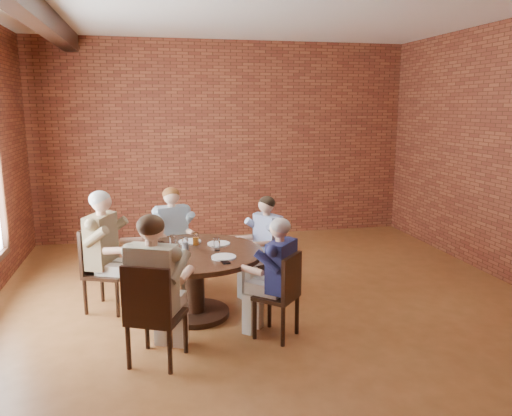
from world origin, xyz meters
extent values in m
plane|color=#995C2F|center=(0.00, 0.00, 0.00)|extent=(7.00, 7.00, 0.00)
plane|color=brown|center=(0.00, 3.50, 1.70)|extent=(7.00, 0.00, 7.00)
plane|color=brown|center=(0.00, -3.50, 1.70)|extent=(7.00, 0.00, 7.00)
cylinder|color=black|center=(-0.90, 0.06, 0.03)|extent=(0.76, 0.76, 0.06)
cylinder|color=black|center=(-0.90, 0.06, 0.35)|extent=(0.22, 0.22, 0.64)
cylinder|color=#3E2216|center=(-0.90, 0.06, 0.72)|extent=(1.52, 1.52, 0.05)
cube|color=black|center=(0.00, 0.53, 0.43)|extent=(0.51, 0.51, 0.04)
cube|color=black|center=(0.15, 0.61, 0.67)|extent=(0.21, 0.35, 0.43)
cylinder|color=black|center=(-0.21, 0.60, 0.21)|extent=(0.04, 0.04, 0.41)
cylinder|color=black|center=(-0.07, 0.31, 0.21)|extent=(0.04, 0.04, 0.41)
cylinder|color=black|center=(0.07, 0.74, 0.21)|extent=(0.04, 0.04, 0.41)
cylinder|color=black|center=(0.21, 0.46, 0.21)|extent=(0.04, 0.04, 0.41)
cube|color=black|center=(-1.07, 1.08, 0.43)|extent=(0.47, 0.47, 0.04)
cube|color=black|center=(-1.10, 1.26, 0.68)|extent=(0.41, 0.11, 0.46)
cylinder|color=black|center=(-1.21, 0.88, 0.21)|extent=(0.04, 0.04, 0.41)
cylinder|color=black|center=(-0.87, 0.94, 0.21)|extent=(0.04, 0.04, 0.41)
cylinder|color=black|center=(-1.27, 1.22, 0.21)|extent=(0.04, 0.04, 0.41)
cylinder|color=black|center=(-0.93, 1.28, 0.21)|extent=(0.04, 0.04, 0.41)
cube|color=black|center=(-1.84, 0.46, 0.43)|extent=(0.59, 0.59, 0.04)
cube|color=black|center=(-2.03, 0.54, 0.71)|extent=(0.21, 0.43, 0.51)
cylinder|color=black|center=(-1.74, 0.21, 0.21)|extent=(0.04, 0.04, 0.41)
cylinder|color=black|center=(-1.59, 0.57, 0.21)|extent=(0.04, 0.04, 0.41)
cylinder|color=black|center=(-2.10, 0.36, 0.21)|extent=(0.04, 0.04, 0.41)
cylinder|color=black|center=(-1.95, 0.72, 0.21)|extent=(0.04, 0.04, 0.41)
cube|color=black|center=(-1.33, -0.87, 0.43)|extent=(0.60, 0.60, 0.04)
cube|color=black|center=(-1.41, -1.05, 0.71)|extent=(0.43, 0.22, 0.51)
cylinder|color=black|center=(-1.07, -0.77, 0.21)|extent=(0.04, 0.04, 0.41)
cylinder|color=black|center=(-1.42, -0.61, 0.21)|extent=(0.04, 0.04, 0.41)
cylinder|color=black|center=(-1.23, -1.13, 0.21)|extent=(0.04, 0.04, 0.41)
cylinder|color=black|center=(-1.59, -0.96, 0.21)|extent=(0.04, 0.04, 0.41)
cube|color=black|center=(-0.15, -0.62, 0.43)|extent=(0.53, 0.53, 0.04)
cube|color=black|center=(-0.02, -0.73, 0.67)|extent=(0.28, 0.31, 0.43)
cylinder|color=black|center=(-0.16, -0.39, 0.21)|extent=(0.04, 0.04, 0.41)
cylinder|color=black|center=(-0.37, -0.63, 0.21)|extent=(0.04, 0.04, 0.41)
cylinder|color=black|center=(0.08, -0.60, 0.21)|extent=(0.04, 0.04, 0.41)
cylinder|color=black|center=(-0.13, -0.84, 0.21)|extent=(0.04, 0.04, 0.41)
cylinder|color=white|center=(-0.60, 0.28, 0.76)|extent=(0.26, 0.26, 0.01)
cylinder|color=white|center=(-0.91, 0.44, 0.76)|extent=(0.26, 0.26, 0.01)
cylinder|color=white|center=(-1.35, 0.21, 0.76)|extent=(0.26, 0.26, 0.01)
cylinder|color=white|center=(-0.62, -0.24, 0.76)|extent=(0.26, 0.26, 0.01)
cylinder|color=white|center=(-0.65, 0.05, 0.82)|extent=(0.07, 0.07, 0.14)
cylinder|color=white|center=(-0.85, 0.31, 0.82)|extent=(0.07, 0.07, 0.14)
cylinder|color=white|center=(-1.11, 0.27, 0.82)|extent=(0.07, 0.07, 0.14)
cylinder|color=white|center=(-0.98, 0.14, 0.82)|extent=(0.07, 0.07, 0.14)
cylinder|color=white|center=(-1.25, 0.02, 0.82)|extent=(0.07, 0.07, 0.14)
cylinder|color=white|center=(-1.06, -0.37, 0.82)|extent=(0.07, 0.07, 0.14)
cube|color=black|center=(-0.63, -0.39, 0.75)|extent=(0.10, 0.16, 0.01)
camera|label=1|loc=(-1.35, -5.18, 2.30)|focal=35.00mm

